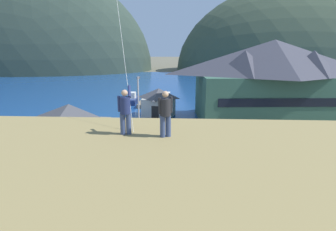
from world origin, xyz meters
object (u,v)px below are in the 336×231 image
storage_shed_waterside (159,102)px  moored_boat_wharfside (132,99)px  harbor_lodge (272,78)px  parking_light_pole (139,108)px  wharf_dock (150,101)px  parked_car_front_row_red (263,182)px  moored_boat_outer_mooring (167,99)px  storage_shed_near_lot (71,129)px  person_kite_flyer (125,110)px  person_companion (165,113)px  parked_car_corner_spot (220,155)px

storage_shed_waterside → moored_boat_wharfside: bearing=120.2°
harbor_lodge → storage_shed_waterside: bearing=175.4°
moored_boat_wharfside → parking_light_pole: bearing=-77.9°
wharf_dock → parked_car_front_row_red: size_ratio=2.59×
storage_shed_waterside → moored_boat_outer_mooring: size_ratio=0.88×
storage_shed_near_lot → person_kite_flyer: (8.72, -14.96, 5.42)m
wharf_dock → parking_light_pole: bearing=-85.6°
parking_light_pole → storage_shed_waterside: bearing=86.1°
harbor_lodge → person_companion: 32.58m
moored_boat_wharfside → parked_car_corner_spot: size_ratio=1.34×
wharf_dock → parked_car_front_row_red: bearing=-69.9°
storage_shed_near_lot → person_companion: person_companion is taller
parking_light_pole → parked_car_corner_spot: bearing=-29.3°
moored_boat_outer_mooring → parked_car_front_row_red: bearing=-75.0°
wharf_dock → person_kite_flyer: (4.18, -41.39, 7.75)m
parking_light_pole → harbor_lodge: bearing=34.9°
parking_light_pole → person_companion: bearing=-77.5°
storage_shed_near_lot → parked_car_corner_spot: 14.56m
parked_car_corner_spot → person_companion: size_ratio=2.49×
parked_car_front_row_red → person_kite_flyer: 13.35m
storage_shed_near_lot → parked_car_front_row_red: 18.19m
person_kite_flyer → person_companion: 1.57m
wharf_dock → moored_boat_wharfside: bearing=-173.3°
person_companion → moored_boat_outer_mooring: bearing=93.4°
wharf_dock → parking_light_pole: size_ratio=1.48×
harbor_lodge → moored_boat_wharfside: bearing=152.6°
parked_car_corner_spot → person_companion: (-4.06, -13.18, 7.02)m
storage_shed_near_lot → moored_boat_outer_mooring: storage_shed_near_lot is taller
moored_boat_outer_mooring → parking_light_pole: 24.17m
wharf_dock → storage_shed_near_lot: bearing=-99.7°
parked_car_corner_spot → moored_boat_wharfside: bearing=114.9°
parking_light_pole → person_kite_flyer: (2.36, -17.41, 3.75)m
wharf_dock → parked_car_corner_spot: 30.08m
moored_boat_outer_mooring → parked_car_corner_spot: moored_boat_outer_mooring is taller
harbor_lodge → storage_shed_near_lot: bearing=-148.5°
moored_boat_wharfside → parking_light_pole: (5.07, -23.59, 3.63)m
person_kite_flyer → parked_car_front_row_red: bearing=45.0°
harbor_lodge → moored_boat_outer_mooring: (-15.77, 11.83, -5.42)m
harbor_lodge → person_kite_flyer: size_ratio=12.11×
person_kite_flyer → person_companion: bearing=-8.5°
storage_shed_waterside → person_kite_flyer: 31.32m
parked_car_front_row_red → parking_light_pole: (-10.38, 9.39, 3.28)m
moored_boat_wharfside → parked_car_front_row_red: (15.44, -32.98, 0.34)m
storage_shed_waterside → wharf_dock: (-2.74, 10.64, -1.94)m
wharf_dock → parked_car_corner_spot: bearing=-71.0°
moored_boat_wharfside → person_kite_flyer: person_kite_flyer is taller
parked_car_front_row_red → person_kite_flyer: size_ratio=2.29×
storage_shed_waterside → moored_boat_outer_mooring: storage_shed_waterside is taller
storage_shed_near_lot → parked_car_front_row_red: (16.73, -6.94, -1.62)m
wharf_dock → parking_light_pole: 24.37m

